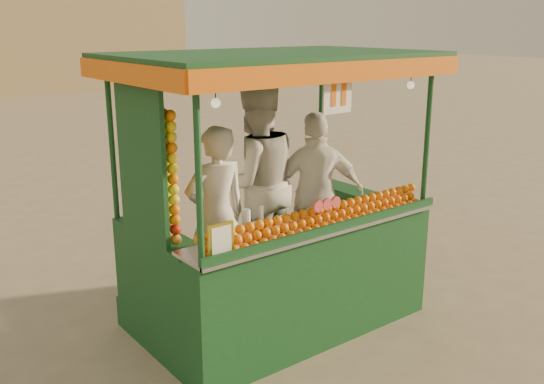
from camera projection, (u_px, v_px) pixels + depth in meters
ground at (239, 336)px, 5.39m from camera, size 90.00×90.00×0.00m
building_right at (65, 28)px, 27.14m from camera, size 9.00×6.00×5.00m
juice_cart at (276, 243)px, 5.40m from camera, size 2.72×1.76×2.47m
vendor_left at (216, 216)px, 5.23m from camera, size 0.61×0.43×1.60m
vendor_middle at (255, 183)px, 5.66m from camera, size 1.05×0.88×1.93m
vendor_right at (316, 195)px, 5.85m from camera, size 1.02×0.81×1.62m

